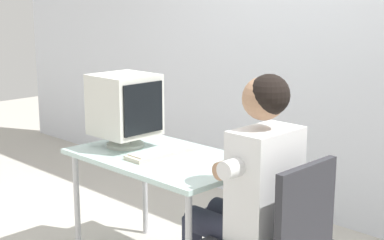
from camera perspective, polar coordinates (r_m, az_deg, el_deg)
wall_back at (r=4.17m, az=14.49°, el=9.96°), size 8.00×0.10×3.00m
desk at (r=3.41m, az=-2.90°, el=-4.59°), size 1.11×0.68×0.72m
crt_monitor at (r=3.55m, az=-6.65°, el=1.41°), size 0.36×0.34×0.45m
keyboard at (r=3.40m, az=-3.11°, el=-3.21°), size 0.15×0.44×0.03m
office_chair at (r=2.88m, az=8.55°, el=-11.38°), size 0.48×0.48×0.89m
person_seated at (r=2.91m, az=5.58°, el=-6.60°), size 0.70×0.56×1.28m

